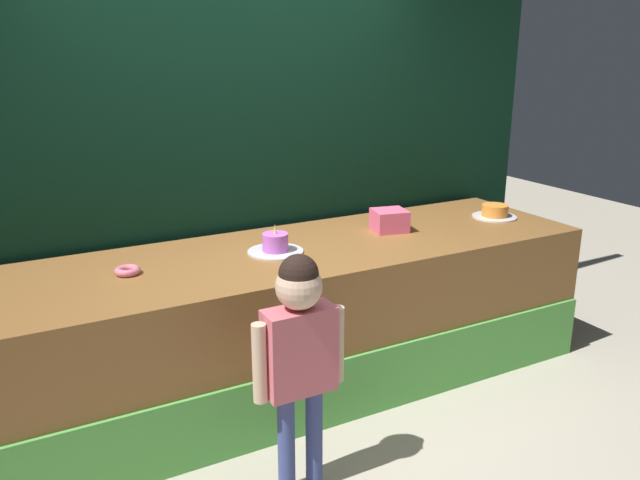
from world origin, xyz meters
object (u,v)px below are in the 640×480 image
pink_box (389,220)px  cake_right (495,212)px  child_figure (299,343)px  donut (127,271)px  cake_center (275,245)px

pink_box → cake_right: (0.82, -0.07, -0.03)m
child_figure → donut: (-0.53, 0.91, 0.14)m
child_figure → cake_right: size_ratio=3.86×
donut → cake_right: (2.47, -0.04, 0.02)m
cake_right → pink_box: bearing=175.1°
child_figure → cake_right: 2.13m
child_figure → pink_box: child_figure is taller
pink_box → donut: 1.65m
pink_box → cake_right: pink_box is taller
donut → cake_right: 2.47m
pink_box → donut: pink_box is taller
child_figure → cake_center: (0.29, 0.88, 0.17)m
pink_box → cake_right: 0.83m
child_figure → donut: 1.06m
cake_center → cake_right: (1.65, -0.01, -0.01)m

